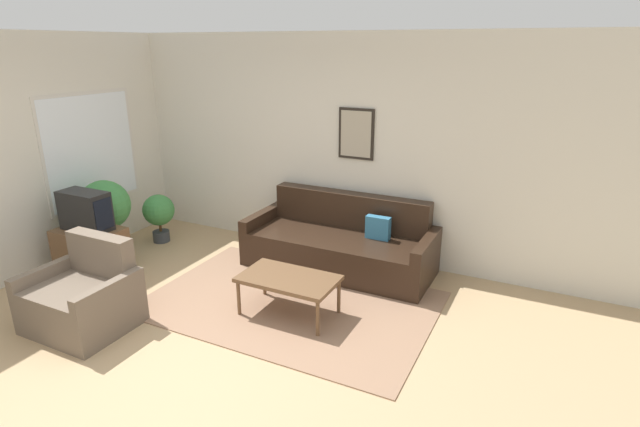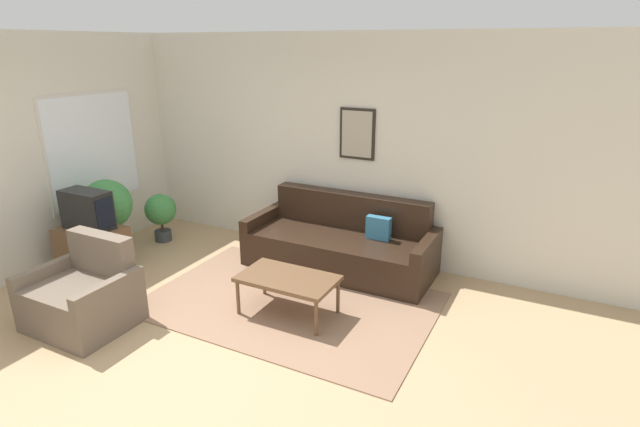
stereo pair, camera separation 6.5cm
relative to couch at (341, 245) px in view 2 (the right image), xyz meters
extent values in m
plane|color=tan|center=(-0.52, -2.16, -0.29)|extent=(16.00, 16.00, 0.00)
cube|color=#937056|center=(-0.10, -1.05, -0.29)|extent=(2.90, 1.92, 0.01)
cube|color=beige|center=(-0.52, 0.46, 1.06)|extent=(8.00, 0.06, 2.70)
cube|color=black|center=(0.00, 0.42, 1.26)|extent=(0.44, 0.03, 0.60)
cube|color=#A89E89|center=(0.00, 0.40, 1.26)|extent=(0.38, 0.01, 0.54)
cube|color=beige|center=(-3.15, -1.56, 1.06)|extent=(0.06, 8.00, 2.70)
cube|color=beige|center=(-3.12, -0.77, 1.00)|extent=(0.02, 1.37, 1.42)
cube|color=white|center=(-3.11, -0.77, 1.00)|extent=(0.02, 1.29, 1.34)
cube|color=black|center=(0.00, -0.06, -0.08)|extent=(1.97, 0.90, 0.43)
cube|color=black|center=(0.00, 0.29, 0.35)|extent=(1.97, 0.20, 0.42)
cube|color=black|center=(-1.05, -0.06, -0.01)|extent=(0.12, 0.90, 0.57)
cube|color=black|center=(1.04, -0.06, -0.01)|extent=(0.12, 0.90, 0.57)
cube|color=teal|center=(0.44, 0.05, 0.26)|extent=(0.28, 0.10, 0.28)
cube|color=brown|center=(0.00, -1.24, 0.10)|extent=(0.95, 0.55, 0.04)
cylinder|color=brown|center=(-0.44, -1.47, -0.11)|extent=(0.04, 0.04, 0.37)
cylinder|color=brown|center=(0.43, -1.47, -0.11)|extent=(0.04, 0.04, 0.37)
cylinder|color=brown|center=(-0.44, -1.00, -0.11)|extent=(0.04, 0.04, 0.37)
cylinder|color=brown|center=(0.43, -1.00, -0.11)|extent=(0.04, 0.04, 0.37)
cube|color=brown|center=(-2.51, -1.45, -0.01)|extent=(0.74, 0.51, 0.56)
cube|color=black|center=(-2.51, -1.45, 0.49)|extent=(0.58, 0.28, 0.44)
cube|color=black|center=(-2.21, -1.45, 0.49)|extent=(0.01, 0.23, 0.35)
cube|color=#6B5B4C|center=(-1.64, -2.31, -0.08)|extent=(0.73, 0.76, 0.43)
cube|color=#6B5B4C|center=(-1.64, -2.01, 0.34)|extent=(0.73, 0.16, 0.40)
cube|color=#6B5B4C|center=(-2.05, -2.31, -0.02)|extent=(0.09, 0.76, 0.55)
cube|color=#6B5B4C|center=(-1.22, -2.31, -0.02)|extent=(0.09, 0.76, 0.55)
cylinder|color=#383D42|center=(-2.73, -1.00, -0.17)|extent=(0.22, 0.22, 0.24)
cylinder|color=#51381E|center=(-2.73, -1.00, 0.04)|extent=(0.04, 0.04, 0.18)
sphere|color=#3D8442|center=(-2.73, -1.00, 0.39)|extent=(0.61, 0.61, 0.61)
cylinder|color=#383D42|center=(-2.53, -0.32, -0.22)|extent=(0.22, 0.22, 0.15)
cylinder|color=#51381E|center=(-2.53, -0.32, -0.08)|extent=(0.04, 0.04, 0.13)
sphere|color=#3D8442|center=(-2.53, -0.32, 0.16)|extent=(0.42, 0.42, 0.42)
camera|label=1|loc=(2.22, -5.03, 2.26)|focal=28.00mm
camera|label=2|loc=(2.28, -5.00, 2.26)|focal=28.00mm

